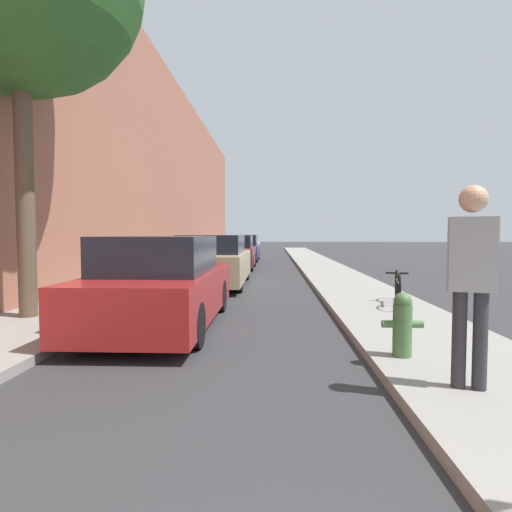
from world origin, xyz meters
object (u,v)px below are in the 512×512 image
parked_car_champagne (213,261)px  parked_car_white (246,246)px  parked_car_navy (242,248)px  fire_hydrant (402,324)px  parked_car_maroon (234,253)px  bicycle (398,288)px  pedestrian (471,271)px  parked_car_red (162,285)px

parked_car_champagne → parked_car_white: bearing=90.3°
parked_car_navy → fire_hydrant: bearing=-80.2°
parked_car_maroon → parked_car_navy: (-0.06, 5.22, 0.00)m
parked_car_champagne → bicycle: parked_car_champagne is taller
parked_car_navy → fire_hydrant: 18.49m
parked_car_white → pedestrian: 24.42m
parked_car_red → parked_car_champagne: 5.34m
parked_car_maroon → bicycle: bearing=-67.0°
parked_car_champagne → pedestrian: 8.93m
parked_car_navy → parked_car_white: (-0.09, 4.97, 0.01)m
parked_car_white → fire_hydrant: bearing=-82.1°
parked_car_champagne → parked_car_maroon: (0.07, 5.75, -0.02)m
parked_car_maroon → pedestrian: bearing=-76.4°
fire_hydrant → bicycle: size_ratio=0.47×
bicycle → pedestrian: bearing=-85.2°
parked_car_white → parked_car_navy: bearing=-89.0°
parked_car_champagne → parked_car_white: 15.94m
parked_car_navy → fire_hydrant: parked_car_navy is taller
parked_car_white → pedestrian: size_ratio=2.22×
pedestrian → parked_car_red: bearing=157.6°
parked_car_red → parked_car_navy: (0.09, 16.31, -0.01)m
fire_hydrant → pedestrian: 1.22m
parked_car_white → bicycle: size_ratio=2.59×
parked_car_white → pedestrian: pedestrian is taller
parked_car_red → parked_car_navy: 16.31m
parked_car_maroon → pedestrian: pedestrian is taller
parked_car_maroon → pedestrian: 14.38m
parked_car_white → bicycle: bearing=-78.0°
pedestrian → bicycle: 4.52m
parked_car_champagne → pedestrian: (3.46, -8.21, 0.47)m
parked_car_white → fire_hydrant: size_ratio=5.55×
parked_car_navy → bicycle: 15.33m
parked_car_navy → bicycle: parked_car_navy is taller
pedestrian → bicycle: size_ratio=1.16×
parked_car_maroon → parked_car_navy: bearing=90.6°
parked_car_red → parked_car_navy: parked_car_red is taller
parked_car_red → pedestrian: pedestrian is taller
parked_car_maroon → fire_hydrant: size_ratio=5.47×
parked_car_red → fire_hydrant: bearing=-30.5°
parked_car_navy → pedestrian: size_ratio=2.45×
fire_hydrant → pedestrian: pedestrian is taller
parked_car_navy → parked_car_white: 4.97m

